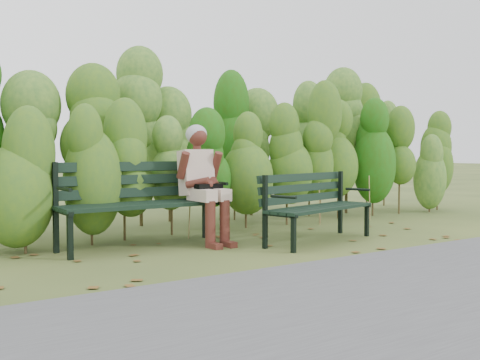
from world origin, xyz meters
TOP-DOWN VIEW (x-y plane):
  - ground at (0.00, 0.00)m, footprint 80.00×80.00m
  - footpath at (0.00, -2.20)m, footprint 60.00×2.50m
  - hedge_band at (0.00, 1.86)m, footprint 11.04×1.67m
  - leaf_litter at (-0.49, -0.13)m, footprint 5.86×2.20m
  - bench_left at (-1.01, 0.87)m, footprint 1.95×0.67m
  - bench_right at (0.86, 0.05)m, footprint 1.72×0.92m
  - seated_woman at (-0.31, 0.68)m, footprint 0.55×0.80m

SIDE VIEW (x-z plane):
  - ground at x=0.00m, z-range 0.00..0.00m
  - leaf_litter at x=-0.49m, z-range 0.00..0.01m
  - footpath at x=0.00m, z-range 0.00..0.01m
  - bench_right at x=0.86m, z-range 0.07..0.89m
  - bench_left at x=-1.01m, z-range 0.09..1.06m
  - seated_woman at x=-0.31m, z-range 0.09..1.49m
  - hedge_band at x=0.00m, z-range 0.05..2.47m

